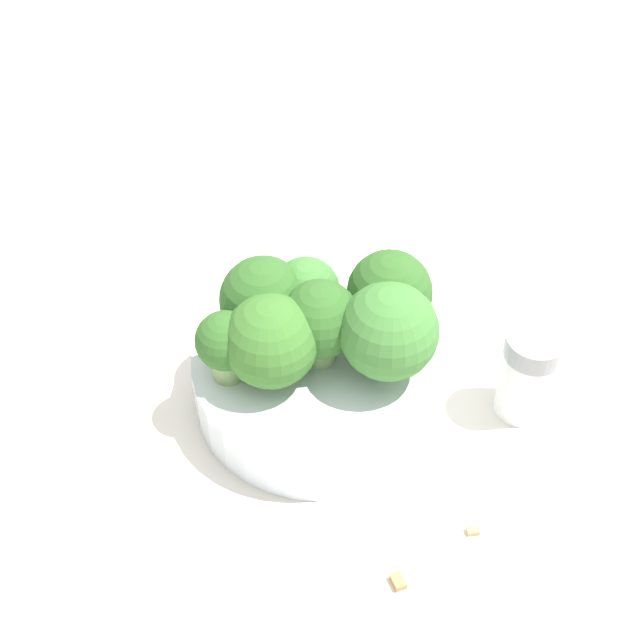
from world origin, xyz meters
name	(u,v)px	position (x,y,z in m)	size (l,w,h in m)	color
ground_plane	(320,397)	(0.00, 0.00, 0.00)	(3.00, 3.00, 0.00)	silver
bowl	(320,378)	(0.00, 0.00, 0.02)	(0.15, 0.15, 0.04)	silver
broccoli_floret_0	(320,321)	(0.00, 0.00, 0.07)	(0.05, 0.05, 0.05)	#84AD66
broccoli_floret_1	(389,294)	(0.04, 0.02, 0.07)	(0.05, 0.05, 0.06)	#84AD66
broccoli_floret_2	(389,332)	(0.04, -0.01, 0.07)	(0.06, 0.06, 0.06)	#7A9E5B
broccoli_floret_3	(271,342)	(-0.03, -0.01, 0.06)	(0.05, 0.05, 0.06)	#7A9E5B
broccoli_floret_4	(263,301)	(-0.03, 0.02, 0.06)	(0.05, 0.05, 0.05)	#7A9E5B
broccoli_floret_5	(226,344)	(-0.05, -0.01, 0.06)	(0.03, 0.03, 0.04)	#7A9E5B
broccoli_floret_6	(306,293)	(-0.01, 0.03, 0.06)	(0.04, 0.04, 0.05)	#84AD66
pepper_shaker	(528,374)	(0.12, -0.01, 0.03)	(0.03, 0.03, 0.06)	silver
almond_crumb_0	(473,530)	(0.08, -0.09, 0.00)	(0.01, 0.00, 0.01)	tan
almond_crumb_1	(398,579)	(0.04, -0.12, 0.00)	(0.01, 0.01, 0.01)	#AD7F4C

